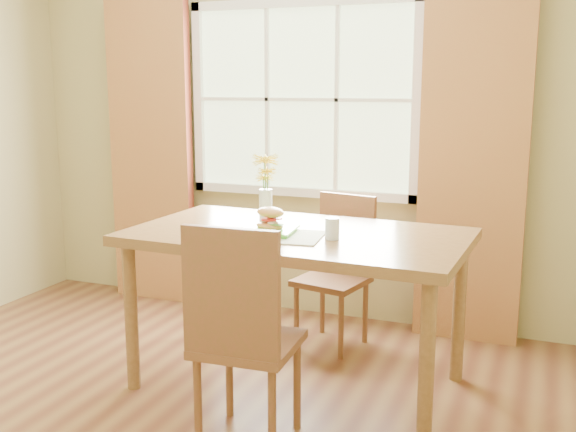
{
  "coord_description": "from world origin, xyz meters",
  "views": [
    {
      "loc": [
        1.6,
        -2.45,
        1.61
      ],
      "look_at": [
        0.36,
        0.71,
        0.94
      ],
      "focal_mm": 42.0,
      "sensor_mm": 36.0,
      "label": 1
    }
  ],
  "objects_px": {
    "flower_vase": "(266,181)",
    "chair_far": "(338,263)",
    "dining_table": "(298,248)",
    "chair_near": "(241,328)",
    "croissant_sandwich": "(270,219)",
    "water_glass": "(332,229)"
  },
  "relations": [
    {
      "from": "chair_near",
      "to": "chair_far",
      "type": "bearing_deg",
      "value": 86.5
    },
    {
      "from": "croissant_sandwich",
      "to": "water_glass",
      "type": "distance_m",
      "value": 0.34
    },
    {
      "from": "chair_near",
      "to": "flower_vase",
      "type": "distance_m",
      "value": 1.05
    },
    {
      "from": "chair_far",
      "to": "water_glass",
      "type": "height_order",
      "value": "water_glass"
    },
    {
      "from": "dining_table",
      "to": "chair_near",
      "type": "distance_m",
      "value": 0.74
    },
    {
      "from": "dining_table",
      "to": "flower_vase",
      "type": "xyz_separation_m",
      "value": [
        -0.26,
        0.17,
        0.32
      ]
    },
    {
      "from": "dining_table",
      "to": "croissant_sandwich",
      "type": "xyz_separation_m",
      "value": [
        -0.12,
        -0.09,
        0.16
      ]
    },
    {
      "from": "dining_table",
      "to": "flower_vase",
      "type": "height_order",
      "value": "flower_vase"
    },
    {
      "from": "dining_table",
      "to": "water_glass",
      "type": "bearing_deg",
      "value": -21.42
    },
    {
      "from": "chair_near",
      "to": "croissant_sandwich",
      "type": "distance_m",
      "value": 0.73
    },
    {
      "from": "chair_near",
      "to": "chair_far",
      "type": "distance_m",
      "value": 1.38
    },
    {
      "from": "chair_far",
      "to": "flower_vase",
      "type": "relative_size",
      "value": 2.45
    },
    {
      "from": "water_glass",
      "to": "flower_vase",
      "type": "xyz_separation_m",
      "value": [
        -0.47,
        0.27,
        0.18
      ]
    },
    {
      "from": "water_glass",
      "to": "chair_far",
      "type": "bearing_deg",
      "value": 104.72
    },
    {
      "from": "chair_near",
      "to": "flower_vase",
      "type": "bearing_deg",
      "value": 103.42
    },
    {
      "from": "chair_near",
      "to": "croissant_sandwich",
      "type": "xyz_separation_m",
      "value": [
        -0.12,
        0.62,
        0.36
      ]
    },
    {
      "from": "dining_table",
      "to": "flower_vase",
      "type": "distance_m",
      "value": 0.44
    },
    {
      "from": "water_glass",
      "to": "flower_vase",
      "type": "height_order",
      "value": "flower_vase"
    },
    {
      "from": "dining_table",
      "to": "croissant_sandwich",
      "type": "distance_m",
      "value": 0.22
    },
    {
      "from": "chair_far",
      "to": "chair_near",
      "type": "bearing_deg",
      "value": -78.49
    },
    {
      "from": "flower_vase",
      "to": "chair_far",
      "type": "bearing_deg",
      "value": 61.47
    },
    {
      "from": "croissant_sandwich",
      "to": "flower_vase",
      "type": "bearing_deg",
      "value": 135.3
    }
  ]
}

